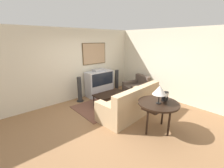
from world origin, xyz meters
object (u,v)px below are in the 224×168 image
at_px(speaker_tower_left, 80,90).
at_px(console_table, 158,105).
at_px(tv, 99,83).
at_px(table_lamp, 160,90).
at_px(couch, 130,105).
at_px(armchair, 137,88).
at_px(speaker_tower_right, 117,81).
at_px(coffee_table, 110,94).
at_px(mantel_clock, 165,96).

bearing_deg(speaker_tower_left, console_table, -79.90).
bearing_deg(tv, table_lamp, -98.91).
distance_m(couch, table_lamp, 1.32).
height_order(armchair, table_lamp, table_lamp).
distance_m(table_lamp, speaker_tower_right, 3.44).
height_order(coffee_table, speaker_tower_right, speaker_tower_right).
distance_m(tv, mantel_clock, 3.11).
bearing_deg(speaker_tower_left, couch, -72.39).
height_order(couch, coffee_table, couch).
height_order(table_lamp, mantel_clock, table_lamp).
distance_m(armchair, coffee_table, 1.51).
height_order(tv, armchair, tv).
height_order(tv, coffee_table, tv).
height_order(tv, speaker_tower_right, tv).
height_order(tv, table_lamp, table_lamp).
bearing_deg(tv, speaker_tower_right, -1.85).
height_order(armchair, speaker_tower_left, speaker_tower_left).
distance_m(couch, speaker_tower_right, 2.39).
xyz_separation_m(tv, armchair, (1.25, -0.98, -0.27)).
bearing_deg(table_lamp, speaker_tower_left, 98.93).
height_order(armchair, console_table, armchair).
distance_m(tv, speaker_tower_right, 0.97).
height_order(armchair, mantel_clock, mantel_clock).
distance_m(mantel_clock, speaker_tower_right, 3.30).
height_order(console_table, speaker_tower_right, speaker_tower_right).
bearing_deg(console_table, speaker_tower_right, 65.37).
height_order(couch, mantel_clock, mantel_clock).
relative_size(tv, couch, 0.54).
relative_size(coffee_table, console_table, 1.18).
distance_m(coffee_table, table_lamp, 2.24).
relative_size(tv, armchair, 1.11).
xyz_separation_m(armchair, console_table, (-1.67, -2.07, 0.44)).
xyz_separation_m(coffee_table, speaker_tower_right, (1.22, 0.96, 0.08)).
bearing_deg(armchair, speaker_tower_left, -99.10).
bearing_deg(mantel_clock, console_table, 172.77).
bearing_deg(coffee_table, couch, -93.99).
xyz_separation_m(coffee_table, console_table, (-0.17, -2.07, 0.34)).
xyz_separation_m(tv, speaker_tower_left, (-0.96, -0.03, -0.08)).
height_order(tv, console_table, tv).
height_order(armchair, coffee_table, armchair).
relative_size(tv, coffee_table, 0.97).
bearing_deg(armchair, console_table, -24.76).
xyz_separation_m(tv, console_table, (-0.42, -3.06, 0.18)).
distance_m(tv, speaker_tower_left, 0.97).
height_order(couch, armchair, couch).
distance_m(console_table, speaker_tower_right, 3.34).
bearing_deg(couch, speaker_tower_left, -77.27).
distance_m(armchair, table_lamp, 2.86).
xyz_separation_m(couch, coffee_table, (0.07, 1.05, 0.04)).
height_order(console_table, speaker_tower_left, speaker_tower_left).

